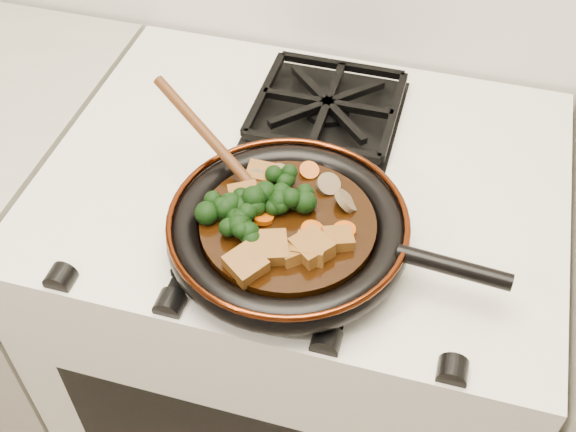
# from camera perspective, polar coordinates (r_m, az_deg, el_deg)

# --- Properties ---
(stove) EXTENTS (0.76, 0.60, 0.90)m
(stove) POSITION_cam_1_polar(r_m,az_deg,el_deg) (1.42, 1.02, -9.80)
(stove) COLOR silver
(stove) RESTS_ON ground
(burner_grate_front) EXTENTS (0.23, 0.23, 0.03)m
(burner_grate_front) POSITION_cam_1_polar(r_m,az_deg,el_deg) (0.96, -0.78, -1.51)
(burner_grate_front) COLOR black
(burner_grate_front) RESTS_ON stove
(burner_grate_back) EXTENTS (0.23, 0.23, 0.03)m
(burner_grate_back) POSITION_cam_1_polar(r_m,az_deg,el_deg) (1.16, 3.12, 8.56)
(burner_grate_back) COLOR black
(burner_grate_back) RESTS_ON stove
(skillet) EXTENTS (0.44, 0.31, 0.05)m
(skillet) POSITION_cam_1_polar(r_m,az_deg,el_deg) (0.93, 0.14, -1.13)
(skillet) COLOR black
(skillet) RESTS_ON burner_grate_front
(braising_sauce) EXTENTS (0.23, 0.23, 0.02)m
(braising_sauce) POSITION_cam_1_polar(r_m,az_deg,el_deg) (0.93, 0.00, -0.88)
(braising_sauce) COLOR black
(braising_sauce) RESTS_ON skillet
(tofu_cube_0) EXTENTS (0.05, 0.06, 0.03)m
(tofu_cube_0) POSITION_cam_1_polar(r_m,az_deg,el_deg) (0.93, -3.43, 1.30)
(tofu_cube_0) COLOR brown
(tofu_cube_0) RESTS_ON braising_sauce
(tofu_cube_1) EXTENTS (0.04, 0.04, 0.03)m
(tofu_cube_1) POSITION_cam_1_polar(r_m,az_deg,el_deg) (0.97, -2.16, 3.29)
(tofu_cube_1) COLOR brown
(tofu_cube_1) RESTS_ON braising_sauce
(tofu_cube_2) EXTENTS (0.06, 0.06, 0.03)m
(tofu_cube_2) POSITION_cam_1_polar(r_m,az_deg,el_deg) (0.88, -1.52, -2.62)
(tofu_cube_2) COLOR brown
(tofu_cube_2) RESTS_ON braising_sauce
(tofu_cube_3) EXTENTS (0.05, 0.05, 0.02)m
(tofu_cube_3) POSITION_cam_1_polar(r_m,az_deg,el_deg) (0.88, 0.42, -2.85)
(tofu_cube_3) COLOR brown
(tofu_cube_3) RESTS_ON braising_sauce
(tofu_cube_4) EXTENTS (0.05, 0.04, 0.02)m
(tofu_cube_4) POSITION_cam_1_polar(r_m,az_deg,el_deg) (0.89, 3.94, -1.88)
(tofu_cube_4) COLOR brown
(tofu_cube_4) RESTS_ON braising_sauce
(tofu_cube_5) EXTENTS (0.06, 0.06, 0.03)m
(tofu_cube_5) POSITION_cam_1_polar(r_m,az_deg,el_deg) (0.86, -3.35, -3.87)
(tofu_cube_5) COLOR brown
(tofu_cube_5) RESTS_ON braising_sauce
(tofu_cube_6) EXTENTS (0.04, 0.04, 0.03)m
(tofu_cube_6) POSITION_cam_1_polar(r_m,az_deg,el_deg) (0.88, 1.80, -2.60)
(tofu_cube_6) COLOR brown
(tofu_cube_6) RESTS_ON braising_sauce
(tofu_cube_7) EXTENTS (0.06, 0.06, 0.03)m
(tofu_cube_7) POSITION_cam_1_polar(r_m,az_deg,el_deg) (0.88, 1.90, -2.55)
(tofu_cube_7) COLOR brown
(tofu_cube_7) RESTS_ON braising_sauce
(broccoli_floret_0) EXTENTS (0.08, 0.08, 0.06)m
(broccoli_floret_0) POSITION_cam_1_polar(r_m,az_deg,el_deg) (0.93, -0.36, 1.21)
(broccoli_floret_0) COLOR black
(broccoli_floret_0) RESTS_ON braising_sauce
(broccoli_floret_1) EXTENTS (0.08, 0.08, 0.06)m
(broccoli_floret_1) POSITION_cam_1_polar(r_m,az_deg,el_deg) (0.92, -5.55, 0.37)
(broccoli_floret_1) COLOR black
(broccoli_floret_1) RESTS_ON braising_sauce
(broccoli_floret_2) EXTENTS (0.07, 0.06, 0.07)m
(broccoli_floret_2) POSITION_cam_1_polar(r_m,az_deg,el_deg) (0.95, -0.50, 2.77)
(broccoli_floret_2) COLOR black
(broccoli_floret_2) RESTS_ON braising_sauce
(broccoli_floret_3) EXTENTS (0.08, 0.08, 0.06)m
(broccoli_floret_3) POSITION_cam_1_polar(r_m,az_deg,el_deg) (0.90, -3.97, -0.71)
(broccoli_floret_3) COLOR black
(broccoli_floret_3) RESTS_ON braising_sauce
(broccoli_floret_4) EXTENTS (0.08, 0.08, 0.06)m
(broccoli_floret_4) POSITION_cam_1_polar(r_m,az_deg,el_deg) (0.92, -4.32, 0.40)
(broccoli_floret_4) COLOR black
(broccoli_floret_4) RESTS_ON braising_sauce
(broccoli_floret_5) EXTENTS (0.09, 0.08, 0.07)m
(broccoli_floret_5) POSITION_cam_1_polar(r_m,az_deg,el_deg) (0.93, 0.54, 1.14)
(broccoli_floret_5) COLOR black
(broccoli_floret_5) RESTS_ON braising_sauce
(broccoli_floret_6) EXTENTS (0.07, 0.07, 0.06)m
(broccoli_floret_6) POSITION_cam_1_polar(r_m,az_deg,el_deg) (0.94, -3.02, 1.68)
(broccoli_floret_6) COLOR black
(broccoli_floret_6) RESTS_ON braising_sauce
(broccoli_floret_7) EXTENTS (0.09, 0.09, 0.06)m
(broccoli_floret_7) POSITION_cam_1_polar(r_m,az_deg,el_deg) (0.93, -1.76, 0.94)
(broccoli_floret_7) COLOR black
(broccoli_floret_7) RESTS_ON braising_sauce
(broccoli_floret_8) EXTENTS (0.08, 0.08, 0.08)m
(broccoli_floret_8) POSITION_cam_1_polar(r_m,az_deg,el_deg) (0.88, -3.09, -2.22)
(broccoli_floret_8) COLOR black
(broccoli_floret_8) RESTS_ON braising_sauce
(carrot_coin_0) EXTENTS (0.03, 0.03, 0.02)m
(carrot_coin_0) POSITION_cam_1_polar(r_m,az_deg,el_deg) (0.92, -2.09, -0.05)
(carrot_coin_0) COLOR #B54305
(carrot_coin_0) RESTS_ON braising_sauce
(carrot_coin_1) EXTENTS (0.03, 0.03, 0.01)m
(carrot_coin_1) POSITION_cam_1_polar(r_m,az_deg,el_deg) (0.93, -3.10, 0.92)
(carrot_coin_1) COLOR #B54305
(carrot_coin_1) RESTS_ON braising_sauce
(carrot_coin_2) EXTENTS (0.03, 0.03, 0.02)m
(carrot_coin_2) POSITION_cam_1_polar(r_m,az_deg,el_deg) (0.93, -4.45, 0.86)
(carrot_coin_2) COLOR #B54305
(carrot_coin_2) RESTS_ON braising_sauce
(carrot_coin_3) EXTENTS (0.03, 0.03, 0.02)m
(carrot_coin_3) POSITION_cam_1_polar(r_m,az_deg,el_deg) (0.90, 1.92, -1.22)
(carrot_coin_3) COLOR #B54305
(carrot_coin_3) RESTS_ON braising_sauce
(carrot_coin_4) EXTENTS (0.03, 0.03, 0.01)m
(carrot_coin_4) POSITION_cam_1_polar(r_m,az_deg,el_deg) (0.90, 4.46, -1.18)
(carrot_coin_4) COLOR #B54305
(carrot_coin_4) RESTS_ON braising_sauce
(carrot_coin_5) EXTENTS (0.03, 0.03, 0.02)m
(carrot_coin_5) POSITION_cam_1_polar(r_m,az_deg,el_deg) (0.98, 1.68, 3.60)
(carrot_coin_5) COLOR #B54305
(carrot_coin_5) RESTS_ON braising_sauce
(mushroom_slice_0) EXTENTS (0.04, 0.03, 0.03)m
(mushroom_slice_0) POSITION_cam_1_polar(r_m,az_deg,el_deg) (0.96, -2.56, 2.83)
(mushroom_slice_0) COLOR brown
(mushroom_slice_0) RESTS_ON braising_sauce
(mushroom_slice_1) EXTENTS (0.04, 0.05, 0.03)m
(mushroom_slice_1) POSITION_cam_1_polar(r_m,az_deg,el_deg) (0.94, 4.60, 1.17)
(mushroom_slice_1) COLOR brown
(mushroom_slice_1) RESTS_ON braising_sauce
(mushroom_slice_2) EXTENTS (0.04, 0.04, 0.02)m
(mushroom_slice_2) POSITION_cam_1_polar(r_m,az_deg,el_deg) (0.97, -0.71, 3.31)
(mushroom_slice_2) COLOR brown
(mushroom_slice_2) RESTS_ON braising_sauce
(mushroom_slice_3) EXTENTS (0.05, 0.05, 0.02)m
(mushroom_slice_3) POSITION_cam_1_polar(r_m,az_deg,el_deg) (0.96, 3.20, 2.50)
(mushroom_slice_3) COLOR brown
(mushroom_slice_3) RESTS_ON braising_sauce
(wooden_spoon) EXTENTS (0.13, 0.10, 0.22)m
(wooden_spoon) POSITION_cam_1_polar(r_m,az_deg,el_deg) (0.97, -4.64, 4.41)
(wooden_spoon) COLOR #4F2910
(wooden_spoon) RESTS_ON braising_sauce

